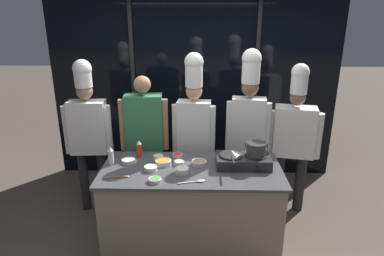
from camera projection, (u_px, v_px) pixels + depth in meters
ground_plane at (191, 241)px, 3.76m from camera, size 24.00×24.00×0.00m
window_wall_back at (194, 87)px, 4.93m from camera, size 4.09×0.09×2.70m
demo_counter at (191, 206)px, 3.61m from camera, size 1.83×0.84×0.89m
portable_stove at (243, 161)px, 3.51m from camera, size 0.55×0.32×0.12m
frying_pan at (231, 153)px, 3.48m from camera, size 0.24×0.41×0.05m
stock_pot at (256, 149)px, 3.46m from camera, size 0.23×0.20×0.14m
squeeze_bottle_clear at (111, 156)px, 3.54m from camera, size 0.06×0.06×0.20m
squeeze_bottle_chili at (139, 149)px, 3.72m from camera, size 0.06×0.06×0.19m
prep_bowl_bell_pepper at (178, 155)px, 3.74m from camera, size 0.11×0.11×0.04m
prep_bowl_garlic at (151, 168)px, 3.42m from camera, size 0.13×0.13×0.05m
prep_bowl_onion at (179, 163)px, 3.55m from camera, size 0.10×0.10×0.04m
prep_bowl_carrots at (163, 162)px, 3.55m from camera, size 0.17×0.17×0.05m
prep_bowl_mushrooms at (199, 162)px, 3.55m from camera, size 0.16×0.16×0.05m
prep_bowl_scallions at (155, 180)px, 3.20m from camera, size 0.12×0.12×0.04m
prep_bowl_bean_sprouts at (182, 170)px, 3.36m from camera, size 0.14×0.14×0.06m
prep_bowl_noodles at (129, 161)px, 3.60m from camera, size 0.14×0.14×0.04m
prep_bowl_chicken at (158, 157)px, 3.69m from camera, size 0.11×0.11×0.04m
serving_spoon_slotted at (122, 177)px, 3.29m from camera, size 0.23×0.07×0.02m
serving_spoon_solid at (197, 181)px, 3.20m from camera, size 0.26×0.10×0.02m
chef_head at (88, 127)px, 4.03m from camera, size 0.56×0.25×1.89m
person_guest at (144, 132)px, 4.05m from camera, size 0.57×0.25×1.71m
chef_sous at (194, 123)px, 4.00m from camera, size 0.51×0.23×1.97m
chef_line at (248, 120)px, 3.98m from camera, size 0.51×0.24×2.01m
chef_pastry at (294, 133)px, 4.05m from camera, size 0.62×0.33×1.85m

